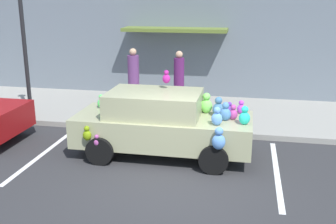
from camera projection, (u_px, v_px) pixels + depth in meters
name	position (u px, v px, depth m)	size (l,w,h in m)	color
ground_plane	(177.00, 184.00, 8.27)	(60.00, 60.00, 0.00)	#2D2D30
sidewalk	(204.00, 113.00, 12.96)	(24.00, 4.00, 0.15)	gray
storefront_building	(213.00, 10.00, 14.11)	(24.00, 1.25, 6.40)	slate
parking_stripe_front	(277.00, 172.00, 8.83)	(0.12, 3.60, 0.01)	silver
parking_stripe_rear	(43.00, 154.00, 9.86)	(0.12, 3.60, 0.01)	silver
plush_covered_car	(162.00, 123.00, 9.58)	(4.14, 1.99, 2.00)	tan
teddy_bear_on_sidewalk	(179.00, 112.00, 11.79)	(0.32, 0.27, 0.61)	brown
street_lamp_post	(24.00, 37.00, 11.82)	(0.28, 0.28, 3.90)	black
pedestrian_near_shopfront	(134.00, 78.00, 13.62)	(0.38, 0.38, 1.86)	#61356B
pedestrian_walking_past	(179.00, 83.00, 12.82)	(0.33, 0.33, 1.89)	#561D57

